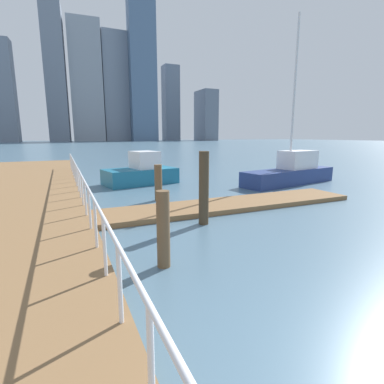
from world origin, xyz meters
TOP-DOWN VIEW (x-y plane):
  - ground_plane at (0.00, 20.00)m, footprint 300.00×300.00m
  - floating_dock at (2.03, 8.76)m, footprint 11.05×2.00m
  - boardwalk_railing at (-3.15, 8.91)m, footprint 0.06×26.72m
  - dock_piling_0 at (-0.01, 10.99)m, footprint 0.33×0.33m
  - dock_piling_1 at (0.26, 7.14)m, footprint 0.31×0.31m
  - dock_piling_2 at (-1.87, 4.74)m, footprint 0.28×0.28m
  - moored_boat_0 at (0.42, 15.62)m, footprint 4.33×2.75m
  - moored_boat_2 at (8.40, 12.18)m, footprint 6.67×2.81m
  - skyline_tower_2 at (-3.53, 145.57)m, footprint 9.10×10.00m
  - skyline_tower_3 at (9.12, 146.61)m, footprint 14.37×9.08m
  - skyline_tower_4 at (22.02, 146.64)m, footprint 11.66×6.63m
  - skyline_tower_5 at (33.52, 139.91)m, footprint 12.82×12.07m
  - skyline_tower_6 at (50.96, 149.84)m, footprint 7.90×7.29m
  - skyline_tower_7 at (67.88, 142.13)m, footprint 7.87×13.88m

SIDE VIEW (x-z plane):
  - ground_plane at x=0.00m, z-range 0.00..0.00m
  - floating_dock at x=2.03m, z-range 0.00..0.18m
  - moored_boat_0 at x=0.42m, z-range -0.28..1.59m
  - moored_boat_2 at x=8.40m, z-range -3.83..5.25m
  - dock_piling_0 at x=-0.01m, z-range 0.00..1.55m
  - dock_piling_2 at x=-1.87m, z-range 0.00..1.65m
  - dock_piling_1 at x=0.26m, z-range 0.00..2.29m
  - boardwalk_railing at x=-3.15m, z-range 0.68..1.76m
  - skyline_tower_7 at x=67.88m, z-range 0.00..25.77m
  - skyline_tower_6 at x=50.96m, z-range 0.00..38.07m
  - skyline_tower_4 at x=22.02m, z-range 0.00..49.79m
  - skyline_tower_3 at x=9.12m, z-range 0.00..53.15m
  - skyline_tower_2 at x=-3.53m, z-range 0.00..56.73m
  - skyline_tower_5 at x=33.52m, z-range 0.00..70.89m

